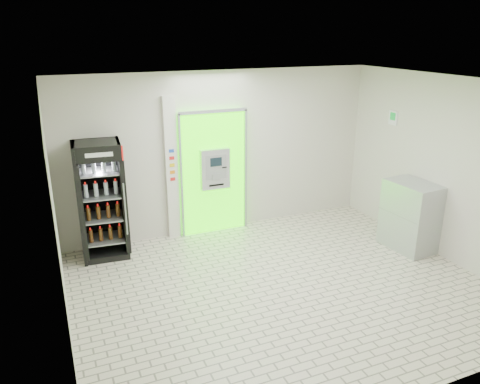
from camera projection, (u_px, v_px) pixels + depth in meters
ground at (282, 287)px, 7.03m from camera, size 6.00×6.00×0.00m
room_shell at (286, 170)px, 6.42m from camera, size 6.00×6.00×6.00m
atm_assembly at (213, 172)px, 8.67m from camera, size 1.30×0.24×2.33m
pillar at (172, 169)px, 8.37m from camera, size 0.22×0.11×2.60m
beverage_cooler at (102, 202)px, 7.77m from camera, size 0.80×0.74×1.98m
steel_cabinet at (410, 216)px, 8.13m from camera, size 0.68×0.95×1.20m
exit_sign at (393, 118)px, 8.64m from camera, size 0.02×0.22×0.26m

